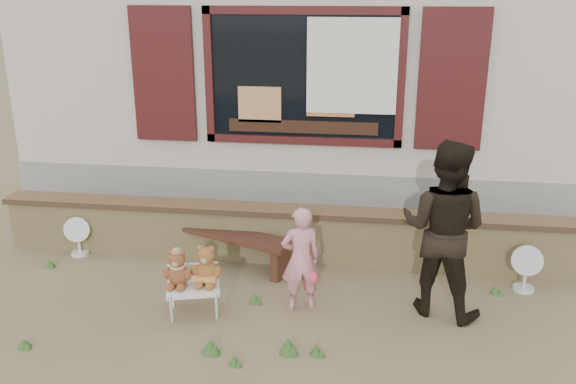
# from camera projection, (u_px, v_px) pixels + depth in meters

# --- Properties ---
(ground) EXTENTS (80.00, 80.00, 0.00)m
(ground) POSITION_uv_depth(u_px,v_px,m) (280.00, 301.00, 6.37)
(ground) COLOR brown
(ground) RESTS_ON ground
(shopfront) EXTENTS (8.04, 5.13, 4.00)m
(shopfront) POSITION_uv_depth(u_px,v_px,m) (321.00, 59.00, 9.94)
(shopfront) COLOR #A39884
(shopfront) RESTS_ON ground
(brick_wall) EXTENTS (7.10, 0.36, 0.67)m
(brick_wall) POSITION_uv_depth(u_px,v_px,m) (293.00, 234.00, 7.20)
(brick_wall) COLOR tan
(brick_wall) RESTS_ON ground
(bench) EXTENTS (1.61, 0.91, 0.41)m
(bench) POSITION_uv_depth(u_px,v_px,m) (229.00, 240.00, 7.12)
(bench) COLOR #381E13
(bench) RESTS_ON ground
(folding_chair) EXTENTS (0.62, 0.58, 0.32)m
(folding_chair) POSITION_uv_depth(u_px,v_px,m) (193.00, 287.00, 6.05)
(folding_chair) COLOR white
(folding_chair) RESTS_ON ground
(teddy_bear_left) EXTENTS (0.34, 0.32, 0.39)m
(teddy_bear_left) POSITION_uv_depth(u_px,v_px,m) (178.00, 267.00, 5.96)
(teddy_bear_left) COLOR brown
(teddy_bear_left) RESTS_ON folding_chair
(teddy_bear_right) EXTENTS (0.37, 0.34, 0.42)m
(teddy_bear_right) POSITION_uv_depth(u_px,v_px,m) (207.00, 264.00, 5.99)
(teddy_bear_right) COLOR brown
(teddy_bear_right) RESTS_ON folding_chair
(child) EXTENTS (0.46, 0.37, 1.09)m
(child) POSITION_uv_depth(u_px,v_px,m) (301.00, 259.00, 6.06)
(child) COLOR pink
(child) RESTS_ON ground
(adult) EXTENTS (1.05, 0.95, 1.78)m
(adult) POSITION_uv_depth(u_px,v_px,m) (444.00, 229.00, 5.90)
(adult) COLOR black
(adult) RESTS_ON ground
(fan_left) EXTENTS (0.32, 0.21, 0.50)m
(fan_left) POSITION_uv_depth(u_px,v_px,m) (78.00, 236.00, 7.39)
(fan_left) COLOR silver
(fan_left) RESTS_ON ground
(fan_right) EXTENTS (0.34, 0.22, 0.53)m
(fan_right) POSITION_uv_depth(u_px,v_px,m) (526.00, 268.00, 6.51)
(fan_right) COLOR silver
(fan_right) RESTS_ON ground
(grass_tufts) EXTENTS (5.19, 1.78, 0.16)m
(grass_tufts) POSITION_uv_depth(u_px,v_px,m) (235.00, 328.00, 5.75)
(grass_tufts) COLOR #365923
(grass_tufts) RESTS_ON ground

